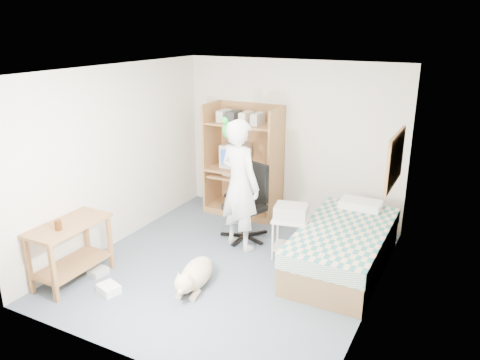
% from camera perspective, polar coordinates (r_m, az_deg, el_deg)
% --- Properties ---
extents(floor, '(4.00, 4.00, 0.00)m').
position_cam_1_polar(floor, '(6.21, -1.10, -10.39)').
color(floor, '#495563').
rests_on(floor, ground).
extents(wall_back, '(3.60, 0.02, 2.50)m').
position_cam_1_polar(wall_back, '(7.46, 6.25, 4.83)').
color(wall_back, silver).
rests_on(wall_back, floor).
extents(wall_right, '(0.02, 4.00, 2.50)m').
position_cam_1_polar(wall_right, '(5.14, 16.73, -2.21)').
color(wall_right, silver).
rests_on(wall_right, floor).
extents(wall_left, '(0.02, 4.00, 2.50)m').
position_cam_1_polar(wall_left, '(6.73, -14.76, 2.81)').
color(wall_left, silver).
rests_on(wall_left, floor).
extents(ceiling, '(3.60, 4.00, 0.02)m').
position_cam_1_polar(ceiling, '(5.46, -1.26, 13.25)').
color(ceiling, white).
rests_on(ceiling, wall_back).
extents(computer_hutch, '(1.20, 0.63, 1.80)m').
position_cam_1_polar(computer_hutch, '(7.62, 0.51, 1.88)').
color(computer_hutch, brown).
rests_on(computer_hutch, floor).
extents(bed, '(1.02, 2.02, 0.66)m').
position_cam_1_polar(bed, '(6.17, 12.49, -8.05)').
color(bed, brown).
rests_on(bed, floor).
extents(side_desk, '(0.50, 1.00, 0.75)m').
position_cam_1_polar(side_desk, '(6.03, -20.00, -7.25)').
color(side_desk, brown).
rests_on(side_desk, floor).
extents(corkboard, '(0.04, 0.94, 0.66)m').
position_cam_1_polar(corkboard, '(5.93, 18.40, 2.40)').
color(corkboard, olive).
rests_on(corkboard, wall_right).
extents(office_chair, '(0.63, 0.64, 1.10)m').
position_cam_1_polar(office_chair, '(6.81, 0.95, -3.98)').
color(office_chair, black).
rests_on(office_chair, floor).
extents(person, '(0.78, 0.64, 1.83)m').
position_cam_1_polar(person, '(6.36, -0.03, -0.62)').
color(person, silver).
rests_on(person, floor).
extents(parrot, '(0.13, 0.23, 0.37)m').
position_cam_1_polar(parrot, '(6.26, -1.62, 6.28)').
color(parrot, '#128021').
rests_on(parrot, person).
extents(dog, '(0.44, 0.99, 0.37)m').
position_cam_1_polar(dog, '(5.70, -5.52, -11.42)').
color(dog, beige).
rests_on(dog, floor).
extents(printer_cart, '(0.53, 0.46, 0.56)m').
position_cam_1_polar(printer_cart, '(6.31, 6.16, -6.21)').
color(printer_cart, silver).
rests_on(printer_cart, floor).
extents(printer, '(0.47, 0.40, 0.18)m').
position_cam_1_polar(printer, '(6.20, 6.25, -3.87)').
color(printer, '#ADACA8').
rests_on(printer, printer_cart).
extents(crt_monitor, '(0.40, 0.43, 0.37)m').
position_cam_1_polar(crt_monitor, '(7.66, -0.53, 3.03)').
color(crt_monitor, beige).
rests_on(crt_monitor, computer_hutch).
extents(keyboard, '(0.46, 0.19, 0.03)m').
position_cam_1_polar(keyboard, '(7.55, -0.38, 0.53)').
color(keyboard, beige).
rests_on(keyboard, computer_hutch).
extents(pencil_cup, '(0.08, 0.08, 0.12)m').
position_cam_1_polar(pencil_cup, '(7.38, 2.92, 1.30)').
color(pencil_cup, gold).
rests_on(pencil_cup, computer_hutch).
extents(drink_glass, '(0.08, 0.08, 0.12)m').
position_cam_1_polar(drink_glass, '(5.76, -21.28, -5.16)').
color(drink_glass, '#421E0A').
rests_on(drink_glass, side_desk).
extents(floor_box_a, '(0.30, 0.27, 0.10)m').
position_cam_1_polar(floor_box_a, '(5.83, -15.71, -12.64)').
color(floor_box_a, white).
rests_on(floor_box_a, floor).
extents(floor_box_b, '(0.20, 0.24, 0.08)m').
position_cam_1_polar(floor_box_b, '(6.25, -16.91, -10.65)').
color(floor_box_b, '#B5B5B0').
rests_on(floor_box_b, floor).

